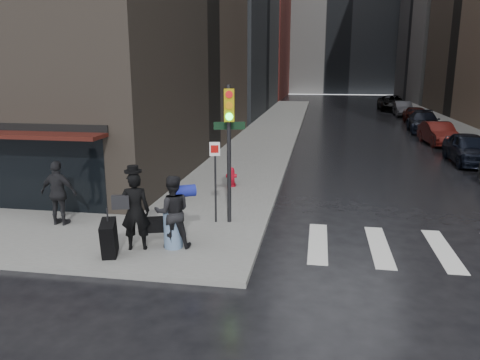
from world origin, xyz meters
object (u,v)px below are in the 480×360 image
object	(u,v)px
man_greycoat	(59,193)
parked_car_1	(469,149)
traffic_light	(228,136)
parked_car_5	(403,109)
man_overcoat	(130,215)
parked_car_2	(438,133)
man_jeans	(172,212)
parked_car_3	(424,122)
parked_car_4	(417,115)
fire_hydrant	(231,178)
parked_car_6	(392,103)

from	to	relation	value
man_greycoat	parked_car_1	xyz separation A→B (m)	(14.55, 12.07, -0.34)
traffic_light	parked_car_5	world-z (taller)	traffic_light
man_overcoat	parked_car_2	size ratio (longest dim) A/B	0.53
man_jeans	parked_car_3	distance (m)	27.20
parked_car_2	parked_car_4	size ratio (longest dim) A/B	1.03
man_overcoat	parked_car_1	distance (m)	17.99
parked_car_2	traffic_light	bearing A→B (deg)	-124.28
parked_car_1	parked_car_2	xyz separation A→B (m)	(-0.08, 5.82, -0.06)
fire_hydrant	man_greycoat	bearing A→B (deg)	-127.94
parked_car_2	parked_car_4	xyz separation A→B (m)	(0.93, 11.64, 0.00)
man_overcoat	parked_car_5	world-z (taller)	man_overcoat
traffic_light	parked_car_6	distance (m)	41.54
man_jeans	parked_car_3	xyz separation A→B (m)	(11.02, 24.86, -0.36)
fire_hydrant	parked_car_5	distance (m)	32.11
parked_car_2	parked_car_5	distance (m)	17.48
fire_hydrant	parked_car_2	distance (m)	16.39
parked_car_1	traffic_light	bearing A→B (deg)	-131.03
fire_hydrant	parked_car_4	world-z (taller)	parked_car_4
man_jeans	fire_hydrant	distance (m)	6.42
parked_car_1	parked_car_4	world-z (taller)	parked_car_1
man_overcoat	parked_car_1	xyz separation A→B (m)	(11.75, 13.62, -0.32)
parked_car_1	parked_car_4	bearing A→B (deg)	87.50
fire_hydrant	parked_car_6	distance (m)	37.57
traffic_light	parked_car_3	xyz separation A→B (m)	(10.00, 22.76, -1.99)
parked_car_5	parked_car_2	bearing A→B (deg)	-90.94
parked_car_4	parked_car_6	bearing A→B (deg)	86.03
man_jeans	parked_car_3	size ratio (longest dim) A/B	0.37
man_greycoat	fire_hydrant	size ratio (longest dim) A/B	2.52
parked_car_2	parked_car_3	size ratio (longest dim) A/B	0.82
man_greycoat	parked_car_4	size ratio (longest dim) A/B	0.47
man_jeans	parked_car_1	world-z (taller)	man_jeans
fire_hydrant	parked_car_3	size ratio (longest dim) A/B	0.15
man_overcoat	parked_car_3	bearing A→B (deg)	-131.57
man_jeans	parked_car_5	xyz separation A→B (m)	(11.44, 36.51, -0.39)
parked_car_1	parked_car_5	bearing A→B (deg)	88.70
parked_car_5	traffic_light	bearing A→B (deg)	-105.42
traffic_light	parked_car_4	distance (m)	30.56
fire_hydrant	parked_car_6	xyz separation A→B (m)	(10.94, 35.95, 0.32)
fire_hydrant	parked_car_1	distance (m)	12.52
parked_car_6	man_greycoat	bearing A→B (deg)	-109.09
parked_car_1	parked_car_2	world-z (taller)	parked_car_1
parked_car_2	parked_car_1	bearing A→B (deg)	-93.73
parked_car_2	parked_car_4	bearing A→B (deg)	80.94
man_jeans	parked_car_1	distance (m)	17.07
man_jeans	man_greycoat	xyz separation A→B (m)	(-3.76, 1.16, 0.00)
man_greycoat	parked_car_5	bearing A→B (deg)	-110.63
man_overcoat	parked_car_6	bearing A→B (deg)	-122.14
fire_hydrant	parked_car_4	xyz separation A→B (m)	(11.33, 24.31, 0.20)
parked_car_4	parked_car_6	size ratio (longest dim) A/B	0.69
man_overcoat	traffic_light	xyz separation A→B (m)	(1.98, 2.50, 1.66)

